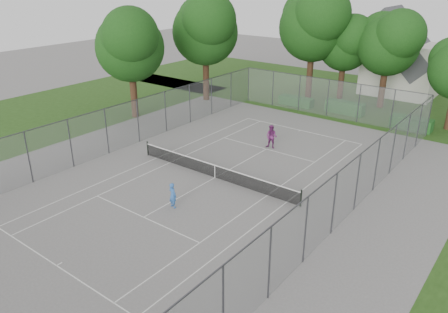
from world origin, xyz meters
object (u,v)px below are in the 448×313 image
Objects in this scene: tennis_net at (215,171)px; girl_player at (173,195)px; woman_player at (271,137)px; house at (403,60)px.

girl_player is (0.51, -4.54, 0.26)m from tennis_net.
girl_player is 11.38m from woman_player.
house is (2.83, 29.41, 3.23)m from tennis_net.
woman_player is at bearing -96.78° from house.
girl_player is at bearing -83.58° from tennis_net.
woman_player is (0.15, 6.84, 0.41)m from tennis_net.
tennis_net is at bearing -72.97° from girl_player.
tennis_net is 1.38× the size of house.
tennis_net is at bearing -99.66° from woman_player.
woman_player is at bearing 88.75° from tennis_net.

